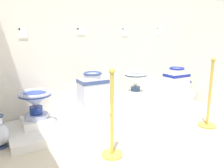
% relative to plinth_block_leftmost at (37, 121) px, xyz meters
% --- Properties ---
extents(ground_plane, '(5.67, 5.49, 0.02)m').
position_rel_plinth_block_leftmost_xyz_m(ground_plane, '(1.17, -1.60, -0.16)').
color(ground_plane, beige).
extents(wall_back, '(3.87, 0.06, 3.18)m').
position_rel_plinth_block_leftmost_xyz_m(wall_back, '(1.17, 0.38, 1.44)').
color(wall_back, silver).
rests_on(wall_back, ground_plane).
extents(display_platform, '(3.10, 0.85, 0.10)m').
position_rel_plinth_block_leftmost_xyz_m(display_platform, '(1.17, -0.09, -0.10)').
color(display_platform, white).
rests_on(display_platform, ground_plane).
extents(plinth_block_leftmost, '(0.38, 0.36, 0.10)m').
position_rel_plinth_block_leftmost_xyz_m(plinth_block_leftmost, '(0.00, 0.00, 0.00)').
color(plinth_block_leftmost, white).
rests_on(plinth_block_leftmost, display_platform).
extents(antique_toilet_leftmost, '(0.42, 0.42, 0.36)m').
position_rel_plinth_block_leftmost_xyz_m(antique_toilet_leftmost, '(-0.00, -0.00, 0.29)').
color(antique_toilet_leftmost, '#A0AAD1').
rests_on(antique_toilet_leftmost, plinth_block_leftmost).
extents(plinth_block_broad_patterned, '(0.35, 0.31, 0.26)m').
position_rel_plinth_block_leftmost_xyz_m(plinth_block_broad_patterned, '(0.77, -0.12, 0.08)').
color(plinth_block_broad_patterned, white).
rests_on(plinth_block_broad_patterned, display_platform).
extents(antique_toilet_broad_patterned, '(0.39, 0.28, 0.41)m').
position_rel_plinth_block_leftmost_xyz_m(antique_toilet_broad_patterned, '(0.77, -0.12, 0.41)').
color(antique_toilet_broad_patterned, silver).
rests_on(antique_toilet_broad_patterned, plinth_block_broad_patterned).
extents(plinth_block_slender_white, '(0.31, 0.33, 0.22)m').
position_rel_plinth_block_leftmost_xyz_m(plinth_block_slender_white, '(1.57, -0.03, 0.06)').
color(plinth_block_slender_white, white).
rests_on(plinth_block_slender_white, display_platform).
extents(antique_toilet_slender_white, '(0.37, 0.37, 0.37)m').
position_rel_plinth_block_leftmost_xyz_m(antique_toilet_slender_white, '(1.57, -0.03, 0.41)').
color(antique_toilet_slender_white, white).
rests_on(antique_toilet_slender_white, plinth_block_slender_white).
extents(plinth_block_squat_floral, '(0.28, 0.34, 0.13)m').
position_rel_plinth_block_leftmost_xyz_m(plinth_block_squat_floral, '(2.36, -0.14, 0.02)').
color(plinth_block_squat_floral, white).
rests_on(plinth_block_squat_floral, display_platform).
extents(antique_toilet_squat_floral, '(0.39, 0.28, 0.49)m').
position_rel_plinth_block_leftmost_xyz_m(antique_toilet_squat_floral, '(2.36, -0.14, 0.33)').
color(antique_toilet_squat_floral, white).
rests_on(antique_toilet_squat_floral, plinth_block_squat_floral).
extents(info_placard_first, '(0.12, 0.01, 0.15)m').
position_rel_plinth_block_leftmost_xyz_m(info_placard_first, '(-0.04, 0.35, 1.16)').
color(info_placard_first, white).
extents(info_placard_second, '(0.14, 0.01, 0.11)m').
position_rel_plinth_block_leftmost_xyz_m(info_placard_second, '(0.79, 0.35, 1.18)').
color(info_placard_second, white).
extents(info_placard_third, '(0.12, 0.01, 0.14)m').
position_rel_plinth_block_leftmost_xyz_m(info_placard_third, '(1.59, 0.35, 1.18)').
color(info_placard_third, white).
extents(info_placard_fourth, '(0.13, 0.01, 0.15)m').
position_rel_plinth_block_leftmost_xyz_m(info_placard_fourth, '(2.35, 0.35, 1.19)').
color(info_placard_fourth, white).
extents(decorative_vase_spare, '(0.31, 0.31, 0.41)m').
position_rel_plinth_block_leftmost_xyz_m(decorative_vase_spare, '(2.81, -0.01, 0.02)').
color(decorative_vase_spare, navy).
rests_on(decorative_vase_spare, ground_plane).
extents(stanchion_post_near_left, '(0.23, 0.23, 0.95)m').
position_rel_plinth_block_leftmost_xyz_m(stanchion_post_near_left, '(0.57, -1.01, 0.15)').
color(stanchion_post_near_left, gold).
rests_on(stanchion_post_near_left, ground_plane).
extents(stanchion_post_near_right, '(0.26, 0.26, 0.98)m').
position_rel_plinth_block_leftmost_xyz_m(stanchion_post_near_right, '(2.14, -0.99, 0.14)').
color(stanchion_post_near_right, '#B7963E').
rests_on(stanchion_post_near_right, ground_plane).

